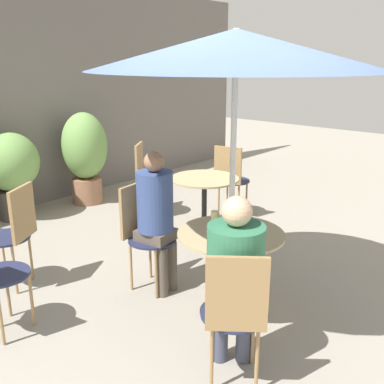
# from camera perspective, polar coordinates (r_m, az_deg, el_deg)

# --- Properties ---
(ground_plane) EXTENTS (20.00, 20.00, 0.00)m
(ground_plane) POSITION_cam_1_polar(r_m,az_deg,el_deg) (3.71, 3.12, -16.01)
(ground_plane) COLOR gray
(cafe_table_near) EXTENTS (0.84, 0.84, 0.70)m
(cafe_table_near) POSITION_cam_1_polar(r_m,az_deg,el_deg) (3.57, 4.87, -7.70)
(cafe_table_near) COLOR black
(cafe_table_near) RESTS_ON ground_plane
(cafe_table_far) EXTENTS (0.78, 0.78, 0.70)m
(cafe_table_far) POSITION_cam_1_polar(r_m,az_deg,el_deg) (5.11, 1.58, -0.21)
(cafe_table_far) COLOR black
(cafe_table_far) RESTS_ON ground_plane
(bistro_chair_0) EXTENTS (0.43, 0.44, 0.95)m
(bistro_chair_0) POSITION_cam_1_polar(r_m,az_deg,el_deg) (4.00, -6.24, -4.39)
(bistro_chair_0) COLOR #232847
(bistro_chair_0) RESTS_ON ground_plane
(bistro_chair_1) EXTENTS (0.49, 0.48, 0.95)m
(bistro_chair_1) POSITION_cam_1_polar(r_m,az_deg,el_deg) (2.78, 5.54, -14.45)
(bistro_chair_1) COLOR #232847
(bistro_chair_1) RESTS_ON ground_plane
(bistro_chair_2) EXTENTS (0.48, 0.49, 0.95)m
(bistro_chair_2) POSITION_cam_1_polar(r_m,az_deg,el_deg) (5.85, -5.80, 2.48)
(bistro_chair_2) COLOR #232847
(bistro_chair_2) RESTS_ON ground_plane
(bistro_chair_4) EXTENTS (0.46, 0.44, 0.95)m
(bistro_chair_4) POSITION_cam_1_polar(r_m,az_deg,el_deg) (5.73, 4.90, 2.19)
(bistro_chair_4) COLOR #232847
(bistro_chair_4) RESTS_ON ground_plane
(bistro_chair_5) EXTENTS (0.48, 0.48, 0.95)m
(bistro_chair_5) POSITION_cam_1_polar(r_m,az_deg,el_deg) (4.25, -21.58, -4.23)
(bistro_chair_5) COLOR #232847
(bistro_chair_5) RESTS_ON ground_plane
(seated_person_0) EXTENTS (0.31, 0.34, 1.26)m
(seated_person_0) POSITION_cam_1_polar(r_m,az_deg,el_deg) (3.85, -4.54, -2.26)
(seated_person_0) COLOR brown
(seated_person_0) RESTS_ON ground_plane
(seated_person_1) EXTENTS (0.45, 0.45, 1.23)m
(seated_person_1) POSITION_cam_1_polar(r_m,az_deg,el_deg) (2.84, 5.48, -10.05)
(seated_person_1) COLOR #42475B
(seated_person_1) RESTS_ON ground_plane
(beer_glass_0) EXTENTS (0.07, 0.07, 0.15)m
(beer_glass_0) POSITION_cam_1_polar(r_m,az_deg,el_deg) (3.55, 2.95, -3.56)
(beer_glass_0) COLOR beige
(beer_glass_0) RESTS_ON cafe_table_near
(beer_glass_1) EXTENTS (0.07, 0.07, 0.18)m
(beer_glass_1) POSITION_cam_1_polar(r_m,az_deg,el_deg) (3.34, 5.35, -4.72)
(beer_glass_1) COLOR #DBC65B
(beer_glass_1) RESTS_ON cafe_table_near
(beer_glass_2) EXTENTS (0.06, 0.06, 0.20)m
(beer_glass_2) POSITION_cam_1_polar(r_m,az_deg,el_deg) (3.57, 6.69, -3.14)
(beer_glass_2) COLOR #B28433
(beer_glass_2) RESTS_ON cafe_table_near
(potted_plant_1) EXTENTS (0.71, 0.71, 1.11)m
(potted_plant_1) POSITION_cam_1_polar(r_m,az_deg,el_deg) (6.09, -22.01, 2.86)
(potted_plant_1) COLOR #47423D
(potted_plant_1) RESTS_ON ground_plane
(potted_plant_2) EXTENTS (0.63, 0.63, 1.28)m
(potted_plant_2) POSITION_cam_1_polar(r_m,az_deg,el_deg) (6.45, -13.45, 4.90)
(potted_plant_2) COLOR #93664C
(potted_plant_2) RESTS_ON ground_plane
(umbrella) EXTENTS (2.09, 2.09, 2.20)m
(umbrella) POSITION_cam_1_polar(r_m,az_deg,el_deg) (3.25, 5.56, 17.48)
(umbrella) COLOR silver
(umbrella) RESTS_ON ground_plane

